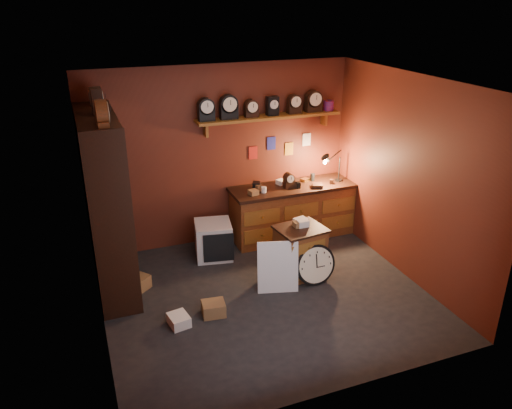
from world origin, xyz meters
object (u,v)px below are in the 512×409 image
object	(u,v)px
workbench	(293,208)
low_cabinet	(300,249)
shelving_unit	(103,198)
big_round_clock	(315,265)

from	to	relation	value
workbench	low_cabinet	world-z (taller)	workbench
shelving_unit	workbench	size ratio (longest dim) A/B	1.30
shelving_unit	workbench	world-z (taller)	shelving_unit
shelving_unit	low_cabinet	distance (m)	2.65
shelving_unit	low_cabinet	size ratio (longest dim) A/B	3.22
workbench	low_cabinet	xyz separation A→B (m)	(-0.42, -1.14, -0.08)
low_cabinet	big_round_clock	xyz separation A→B (m)	(0.10, -0.27, -0.11)
workbench	big_round_clock	distance (m)	1.46
big_round_clock	shelving_unit	bearing A→B (deg)	160.03
shelving_unit	low_cabinet	bearing A→B (deg)	-14.92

